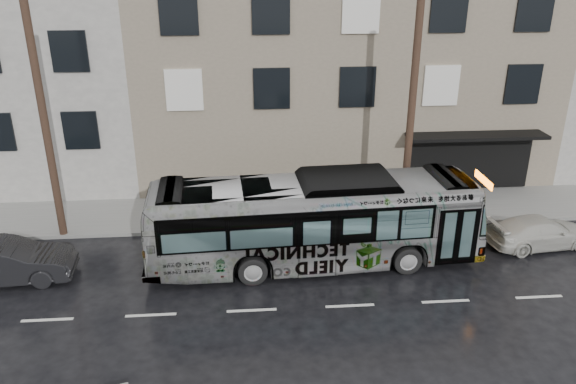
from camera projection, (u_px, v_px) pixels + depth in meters
name	position (u px, v px, depth m)	size (l,w,h in m)	color
ground	(250.00, 271.00, 20.34)	(120.00, 120.00, 0.00)	black
sidewalk	(248.00, 212.00, 24.82)	(90.00, 3.60, 0.15)	gray
building_taupe	(336.00, 58.00, 30.27)	(20.00, 12.00, 11.00)	gray
utility_pole_front	(411.00, 118.00, 22.07)	(0.30, 0.30, 9.00)	#3D281E
utility_pole_rear	(45.00, 126.00, 21.02)	(0.30, 0.30, 9.00)	#3D281E
sign_post	(430.00, 194.00, 23.42)	(0.06, 0.06, 2.40)	slate
bus	(314.00, 221.00, 20.28)	(2.83, 12.10, 3.37)	#B2B2B2
white_sedan	(540.00, 232.00, 21.88)	(1.69, 4.15, 1.20)	#B9B8B0
dark_sedan	(5.00, 262.00, 19.41)	(1.59, 4.55, 1.50)	black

